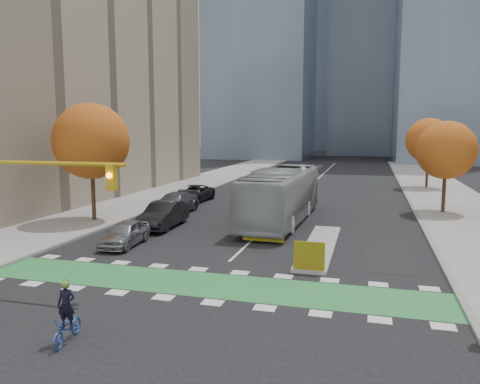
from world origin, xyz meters
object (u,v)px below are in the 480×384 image
Objects in this scene: parked_car_a at (125,233)px; parked_car_c at (175,203)px; tree_west at (91,141)px; parked_car_d at (193,194)px; parked_car_b at (163,215)px; hazard_board at (309,256)px; tree_east_far at (429,140)px; cyclist at (67,322)px; bus at (281,195)px; traffic_signal_west at (5,188)px; tree_east_near at (446,150)px.

parked_car_c is at bearing 94.36° from parked_car_a.
parked_car_d is at bearing 72.29° from tree_west.
tree_west is 1.60× the size of parked_car_b.
parked_car_c is at bearing -79.62° from parked_car_d.
hazard_board is 12.80m from parked_car_b.
tree_east_far is 3.94× the size of cyclist.
parked_car_b is (-19.00, -26.48, -4.39)m from tree_east_far.
parked_car_c is at bearing 96.54° from cyclist.
tree_west is 0.61× the size of bus.
parked_car_d is (-21.17, -15.57, -4.50)m from tree_east_far.
traffic_signal_west is at bearing -105.03° from parked_car_a.
parked_car_a is at bearing 78.46° from traffic_signal_west.
tree_east_far is (24.50, 26.00, -0.38)m from tree_west.
bus reaches higher than parked_car_c.
parked_car_b is at bearing 83.23° from traffic_signal_west.
bus reaches higher than parked_car_d.
traffic_signal_west is (-19.93, -22.51, -0.83)m from tree_east_near.
parked_car_a is at bearing -126.58° from bus.
hazard_board is 11.81m from bus.
tree_west is 7.79m from parked_car_c.
traffic_signal_west is 4.39× the size of cyclist.
tree_east_far is at bearing 64.02° from bus.
parked_car_c reaches higher than hazard_board.
tree_east_far is at bearing 62.05° from traffic_signal_west.
parked_car_b is at bearing 86.51° from parked_car_a.
bus is (-11.39, -6.54, -2.97)m from tree_east_near.
tree_east_near is 30.08m from traffic_signal_west.
parked_car_b is (5.50, -0.48, -4.77)m from tree_west.
parked_car_d is at bearing 144.90° from bus.
traffic_signal_west is 1.57× the size of parked_car_c.
parked_car_b reaches higher than parked_car_c.
hazard_board is at bearing -104.12° from tree_east_far.
tree_east_near reaches higher than traffic_signal_west.
bus is (12.61, 3.46, -3.73)m from tree_west.
bus is 11.67m from parked_car_d.
traffic_signal_west reaches higher than bus.
parked_car_b is at bearing 145.10° from hazard_board.
bus is at bearing -34.12° from parked_car_d.
parked_car_b is 0.97× the size of parked_car_d.
hazard_board is 0.72× the size of cyclist.
tree_west reaches higher than parked_car_c.
bus is at bearing -150.12° from tree_east_near.
parked_car_a is at bearing 102.63° from cyclist.
tree_west is 13.60m from bus.
hazard_board is at bearing -42.24° from parked_car_c.
bus is (8.54, 15.97, -2.14)m from traffic_signal_west.
traffic_signal_west reaches higher than parked_car_d.
tree_east_far is at bearing 88.21° from tree_east_near.
traffic_signal_west reaches higher than cyclist.
bus reaches higher than cyclist.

